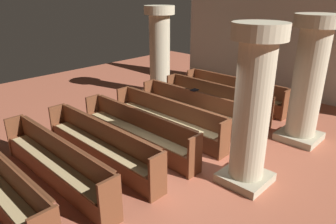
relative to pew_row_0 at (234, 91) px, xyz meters
The scene contains 14 objects.
ground_plane 3.93m from the pew_row_0, 73.02° to the right, with size 19.20×19.20×0.00m, color #AD5B42.
back_wall 3.15m from the pew_row_0, 64.17° to the left, with size 10.00×0.16×4.50m, color beige.
pew_row_0 is the anchor object (origin of this frame).
pew_row_1 1.08m from the pew_row_0, 90.00° to the right, with size 3.78×0.46×0.94m.
pew_row_2 2.16m from the pew_row_0, 90.00° to the right, with size 3.78×0.47×0.94m.
pew_row_3 3.24m from the pew_row_0, 90.00° to the right, with size 3.78×0.46×0.94m.
pew_row_4 4.32m from the pew_row_0, 90.00° to the right, with size 3.78×0.46×0.94m.
pew_row_5 5.41m from the pew_row_0, 90.00° to the right, with size 3.78×0.47×0.94m.
pew_row_6 6.49m from the pew_row_0, 90.00° to the right, with size 3.78×0.46×0.94m.
pillar_aisle_side 3.18m from the pew_row_0, 21.16° to the right, with size 1.08×1.08×3.20m.
pillar_far_side 3.07m from the pew_row_0, 162.59° to the right, with size 1.08×1.08×3.20m.
pillar_aisle_rear 4.83m from the pew_row_0, 53.96° to the right, with size 1.00×1.00×3.20m.
lectern 1.23m from the pew_row_0, 77.71° to the left, with size 0.48×0.45×1.08m.
hymn_book 2.03m from the pew_row_0, 93.28° to the right, with size 0.17×0.22×0.03m, color black.
Camera 1 is at (4.30, -5.15, 3.72)m, focal length 33.46 mm.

